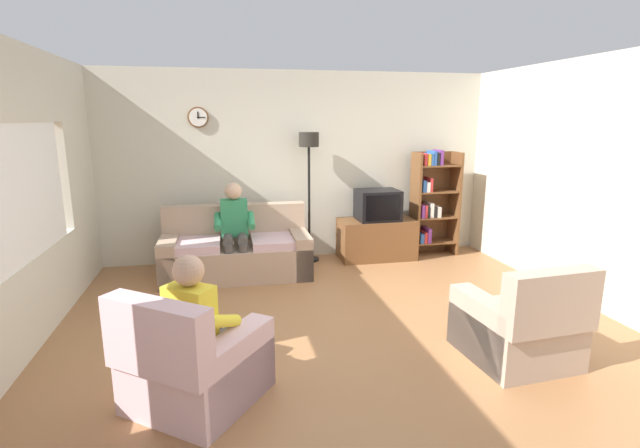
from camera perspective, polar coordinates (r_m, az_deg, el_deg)
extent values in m
plane|color=#9E6B42|center=(4.79, 2.88, -12.55)|extent=(12.00, 12.00, 0.00)
cube|color=beige|center=(6.97, -2.57, 6.99)|extent=(6.20, 0.12, 2.70)
cylinder|color=brown|center=(6.77, -14.53, 12.38)|extent=(0.28, 0.03, 0.28)
cylinder|color=white|center=(6.75, -14.53, 12.38)|extent=(0.24, 0.01, 0.24)
cube|color=black|center=(6.75, -14.55, 12.64)|extent=(0.02, 0.01, 0.09)
cube|color=black|center=(6.75, -14.19, 12.40)|extent=(0.11, 0.01, 0.01)
cube|color=beige|center=(4.82, -32.63, -9.29)|extent=(0.12, 5.80, 0.80)
cube|color=beige|center=(6.55, -27.34, 5.68)|extent=(0.12, 1.10, 1.20)
cube|color=white|center=(4.84, -32.48, 3.12)|extent=(0.04, 2.00, 1.30)
cube|color=white|center=(4.85, -32.81, 3.09)|extent=(0.03, 1.90, 1.20)
cube|color=beige|center=(5.81, 31.56, 4.00)|extent=(0.12, 5.80, 2.70)
cube|color=tan|center=(6.29, -10.04, -4.43)|extent=(1.91, 0.86, 0.42)
cube|color=tan|center=(6.52, -10.27, 0.27)|extent=(1.90, 0.22, 0.48)
cube|color=tan|center=(6.33, -2.44, -3.45)|extent=(0.23, 0.84, 0.56)
cube|color=tan|center=(6.31, -17.73, -4.12)|extent=(0.23, 0.84, 0.56)
cube|color=beige|center=(6.19, -5.50, -2.05)|extent=(0.61, 0.69, 0.10)
cube|color=beige|center=(6.18, -14.76, -2.45)|extent=(0.61, 0.69, 0.10)
cube|color=brown|center=(7.02, 6.83, -1.80)|extent=(1.10, 0.56, 0.59)
cube|color=black|center=(7.25, 6.18, -1.07)|extent=(1.10, 0.04, 0.03)
cube|color=black|center=(6.89, 6.99, 2.31)|extent=(0.60, 0.48, 0.44)
cube|color=black|center=(6.66, 7.67, 1.93)|extent=(0.50, 0.01, 0.36)
cube|color=brown|center=(7.18, 11.42, 2.29)|extent=(0.04, 0.36, 1.55)
cube|color=brown|center=(7.45, 15.95, 2.42)|extent=(0.04, 0.36, 1.55)
cube|color=brown|center=(7.46, 13.17, 2.59)|extent=(0.64, 0.02, 1.55)
cube|color=brown|center=(7.43, 13.49, -2.05)|extent=(0.60, 0.34, 0.02)
cube|color=#2D59A5|center=(7.29, 11.88, -1.57)|extent=(0.06, 0.28, 0.14)
cube|color=red|center=(7.31, 12.29, -1.46)|extent=(0.05, 0.28, 0.17)
cube|color=#72338C|center=(7.33, 12.72, -1.23)|extent=(0.05, 0.28, 0.22)
cube|color=brown|center=(7.34, 13.65, 0.87)|extent=(0.60, 0.34, 0.02)
cube|color=#72338C|center=(7.20, 11.99, 1.62)|extent=(0.05, 0.28, 0.20)
cube|color=red|center=(7.22, 12.34, 1.62)|extent=(0.03, 0.28, 0.19)
cube|color=black|center=(7.24, 12.61, 1.54)|extent=(0.04, 0.28, 0.17)
cube|color=silver|center=(7.26, 13.00, 1.73)|extent=(0.05, 0.28, 0.22)
cube|color=black|center=(7.29, 13.39, 1.54)|extent=(0.04, 0.28, 0.16)
cube|color=silver|center=(7.31, 13.81, 1.54)|extent=(0.06, 0.28, 0.16)
cube|color=brown|center=(7.28, 13.81, 3.86)|extent=(0.60, 0.34, 0.02)
cube|color=#2D59A5|center=(7.14, 12.14, 4.58)|extent=(0.05, 0.28, 0.17)
cube|color=silver|center=(7.17, 12.58, 4.48)|extent=(0.05, 0.28, 0.15)
cube|color=red|center=(7.19, 12.94, 4.71)|extent=(0.03, 0.28, 0.20)
cube|color=brown|center=(7.23, 13.97, 6.89)|extent=(0.60, 0.34, 0.02)
cube|color=red|center=(7.10, 12.28, 7.68)|extent=(0.05, 0.28, 0.18)
cube|color=gold|center=(7.12, 12.70, 7.64)|extent=(0.04, 0.28, 0.17)
cube|color=#2D59A5|center=(7.14, 13.04, 7.66)|extent=(0.04, 0.28, 0.17)
cube|color=#2D59A5|center=(7.16, 13.37, 7.80)|extent=(0.04, 0.28, 0.21)
cube|color=black|center=(7.18, 13.71, 7.71)|extent=(0.04, 0.28, 0.19)
cube|color=#72338C|center=(7.20, 14.09, 7.84)|extent=(0.05, 0.28, 0.22)
cylinder|color=black|center=(6.95, -1.29, -4.26)|extent=(0.28, 0.28, 0.03)
cylinder|color=black|center=(6.75, -1.33, 2.53)|extent=(0.04, 0.04, 1.70)
cylinder|color=black|center=(6.65, -1.37, 10.19)|extent=(0.28, 0.28, 0.20)
cube|color=beige|center=(3.74, -14.45, -17.17)|extent=(1.15, 1.15, 0.40)
cube|color=beige|center=(3.30, -19.10, -12.94)|extent=(0.74, 0.63, 0.50)
cube|color=beige|center=(3.90, -17.83, -14.77)|extent=(0.64, 0.76, 0.56)
cube|color=beige|center=(3.55, -10.42, -17.21)|extent=(0.64, 0.76, 0.56)
cube|color=tan|center=(4.52, 22.44, -12.32)|extent=(0.86, 0.90, 0.40)
cube|color=tan|center=(4.10, 26.17, -8.48)|extent=(0.81, 0.24, 0.50)
cube|color=tan|center=(4.33, 19.17, -12.00)|extent=(0.26, 0.81, 0.56)
cube|color=tan|center=(4.69, 25.30, -10.63)|extent=(0.26, 0.81, 0.56)
cube|color=#338C59|center=(6.19, -10.34, 0.75)|extent=(0.34, 0.20, 0.48)
sphere|color=#D8AD8C|center=(6.12, -10.47, 3.93)|extent=(0.22, 0.22, 0.22)
cylinder|color=#4C4742|center=(6.06, -9.37, -1.80)|extent=(0.13, 0.38, 0.13)
cylinder|color=#4C4742|center=(6.06, -11.07, -1.87)|extent=(0.13, 0.38, 0.13)
cylinder|color=#4C4742|center=(5.96, -9.20, -4.86)|extent=(0.11, 0.11, 0.52)
cylinder|color=#4C4742|center=(5.96, -10.94, -4.93)|extent=(0.11, 0.11, 0.52)
cylinder|color=#338C59|center=(6.11, -8.34, 0.46)|extent=(0.09, 0.33, 0.20)
cylinder|color=#338C59|center=(6.10, -12.28, 0.29)|extent=(0.09, 0.33, 0.20)
cube|color=yellow|center=(3.51, -15.40, -10.95)|extent=(0.39, 0.37, 0.48)
sphere|color=tan|center=(3.39, -15.64, -5.46)|extent=(0.22, 0.22, 0.22)
cylinder|color=#4C4742|center=(3.79, -14.33, -13.03)|extent=(0.33, 0.38, 0.13)
cylinder|color=#4C4742|center=(3.68, -12.11, -13.67)|extent=(0.33, 0.38, 0.13)
cylinder|color=#4C4742|center=(4.02, -12.37, -14.88)|extent=(0.15, 0.15, 0.40)
cylinder|color=#4C4742|center=(3.92, -10.21, -15.51)|extent=(0.15, 0.15, 0.40)
cylinder|color=yellow|center=(3.71, -16.86, -10.02)|extent=(0.27, 0.32, 0.20)
cylinder|color=yellow|center=(3.46, -11.59, -11.43)|extent=(0.27, 0.32, 0.20)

